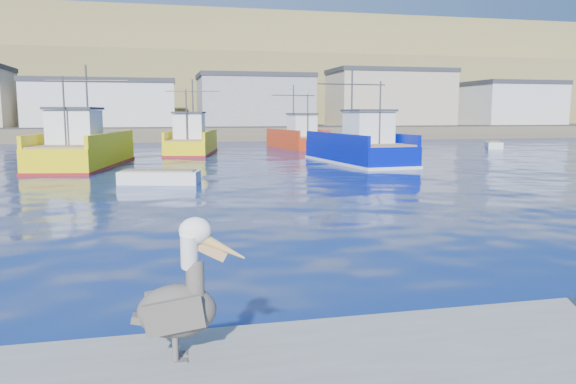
{
  "coord_description": "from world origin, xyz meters",
  "views": [
    {
      "loc": [
        -3.13,
        -10.27,
        3.37
      ],
      "look_at": [
        0.06,
        3.49,
        1.38
      ],
      "focal_mm": 35.0,
      "sensor_mm": 36.0,
      "label": 1
    }
  ],
  "objects_px": {
    "skiff_far": "(494,145)",
    "pelican": "(181,299)",
    "skiff_mid": "(159,178)",
    "trawler_yellow_a": "(83,150)",
    "trawler_blue": "(359,148)",
    "trawler_yellow_b": "(192,142)",
    "boat_orange": "(298,137)"
  },
  "relations": [
    {
      "from": "skiff_far",
      "to": "pelican",
      "type": "height_order",
      "value": "pelican"
    },
    {
      "from": "skiff_mid",
      "to": "pelican",
      "type": "bearing_deg",
      "value": -89.49
    },
    {
      "from": "trawler_yellow_a",
      "to": "skiff_far",
      "type": "bearing_deg",
      "value": 17.43
    },
    {
      "from": "skiff_far",
      "to": "trawler_blue",
      "type": "bearing_deg",
      "value": -145.45
    },
    {
      "from": "skiff_mid",
      "to": "skiff_far",
      "type": "xyz_separation_m",
      "value": [
        31.94,
        21.38,
        0.0
      ]
    },
    {
      "from": "trawler_yellow_b",
      "to": "skiff_mid",
      "type": "height_order",
      "value": "trawler_yellow_b"
    },
    {
      "from": "trawler_yellow_b",
      "to": "boat_orange",
      "type": "height_order",
      "value": "trawler_yellow_b"
    },
    {
      "from": "skiff_far",
      "to": "pelican",
      "type": "distance_m",
      "value": 53.02
    },
    {
      "from": "skiff_far",
      "to": "pelican",
      "type": "bearing_deg",
      "value": -126.79
    },
    {
      "from": "skiff_mid",
      "to": "trawler_blue",
      "type": "bearing_deg",
      "value": 32.75
    },
    {
      "from": "skiff_mid",
      "to": "skiff_far",
      "type": "relative_size",
      "value": 1.01
    },
    {
      "from": "boat_orange",
      "to": "skiff_mid",
      "type": "bearing_deg",
      "value": -117.36
    },
    {
      "from": "trawler_yellow_a",
      "to": "trawler_blue",
      "type": "xyz_separation_m",
      "value": [
        17.95,
        -1.34,
        -0.05
      ]
    },
    {
      "from": "skiff_mid",
      "to": "skiff_far",
      "type": "distance_m",
      "value": 38.44
    },
    {
      "from": "skiff_mid",
      "to": "trawler_yellow_b",
      "type": "bearing_deg",
      "value": 82.25
    },
    {
      "from": "trawler_yellow_b",
      "to": "skiff_mid",
      "type": "xyz_separation_m",
      "value": [
        -2.73,
        -20.04,
        -0.69
      ]
    },
    {
      "from": "trawler_yellow_b",
      "to": "pelican",
      "type": "bearing_deg",
      "value": -93.54
    },
    {
      "from": "trawler_blue",
      "to": "skiff_far",
      "type": "distance_m",
      "value": 22.63
    },
    {
      "from": "trawler_yellow_a",
      "to": "pelican",
      "type": "relative_size",
      "value": 7.09
    },
    {
      "from": "boat_orange",
      "to": "trawler_yellow_a",
      "type": "bearing_deg",
      "value": -138.63
    },
    {
      "from": "trawler_blue",
      "to": "boat_orange",
      "type": "relative_size",
      "value": 1.21
    },
    {
      "from": "boat_orange",
      "to": "skiff_far",
      "type": "height_order",
      "value": "boat_orange"
    },
    {
      "from": "trawler_yellow_b",
      "to": "skiff_far",
      "type": "distance_m",
      "value": 29.25
    },
    {
      "from": "boat_orange",
      "to": "skiff_mid",
      "type": "distance_m",
      "value": 28.94
    },
    {
      "from": "skiff_far",
      "to": "pelican",
      "type": "relative_size",
      "value": 2.36
    },
    {
      "from": "trawler_yellow_b",
      "to": "skiff_far",
      "type": "xyz_separation_m",
      "value": [
        29.21,
        1.35,
        -0.69
      ]
    },
    {
      "from": "trawler_blue",
      "to": "pelican",
      "type": "distance_m",
      "value": 32.41
    },
    {
      "from": "trawler_yellow_b",
      "to": "pelican",
      "type": "xyz_separation_m",
      "value": [
        -2.54,
        -41.1,
        0.27
      ]
    },
    {
      "from": "trawler_yellow_a",
      "to": "pelican",
      "type": "bearing_deg",
      "value": -81.14
    },
    {
      "from": "trawler_yellow_b",
      "to": "pelican",
      "type": "distance_m",
      "value": 41.18
    },
    {
      "from": "skiff_far",
      "to": "trawler_yellow_b",
      "type": "bearing_deg",
      "value": -177.36
    },
    {
      "from": "trawler_yellow_b",
      "to": "skiff_mid",
      "type": "bearing_deg",
      "value": -97.75
    }
  ]
}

